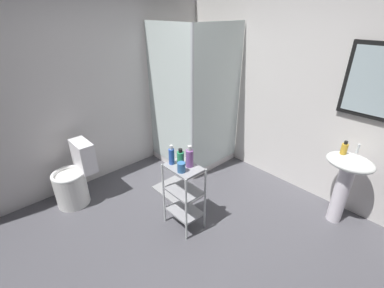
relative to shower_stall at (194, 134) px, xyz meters
name	(u,v)px	position (x,y,z in m)	size (l,w,h in m)	color
ground_plane	(187,252)	(1.22, -1.23, -0.47)	(4.20, 4.20, 0.02)	#504E55
wall_back	(303,91)	(1.23, 0.62, 0.79)	(4.20, 0.14, 2.50)	silver
wall_left	(86,89)	(-0.63, -1.23, 0.79)	(0.10, 4.20, 2.50)	silver
shower_stall	(194,134)	(0.00, 0.00, 0.00)	(0.92, 0.92, 2.00)	white
pedestal_sink	(346,176)	(2.01, 0.29, 0.12)	(0.46, 0.37, 0.81)	white
sink_faucet	(358,149)	(2.01, 0.41, 0.40)	(0.03, 0.03, 0.10)	silver
toilet	(74,180)	(-0.26, -1.70, -0.15)	(0.37, 0.49, 0.76)	white
storage_cart	(184,192)	(0.92, -1.00, -0.03)	(0.38, 0.28, 0.74)	silver
hand_soap_bottle	(344,148)	(1.92, 0.29, 0.41)	(0.06, 0.06, 0.14)	gold
conditioner_bottle_purple	(190,158)	(0.96, -0.94, 0.37)	(0.07, 0.07, 0.22)	#8D539F
shampoo_bottle_blue	(172,156)	(0.80, -1.04, 0.37)	(0.06, 0.06, 0.21)	blue
body_wash_bottle_green	(181,158)	(0.88, -0.99, 0.35)	(0.07, 0.07, 0.18)	#2C965C
rinse_cup	(181,167)	(0.98, -1.07, 0.33)	(0.08, 0.08, 0.10)	#3870B2
bath_mat	(178,191)	(0.43, -0.68, -0.45)	(0.60, 0.40, 0.02)	gray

